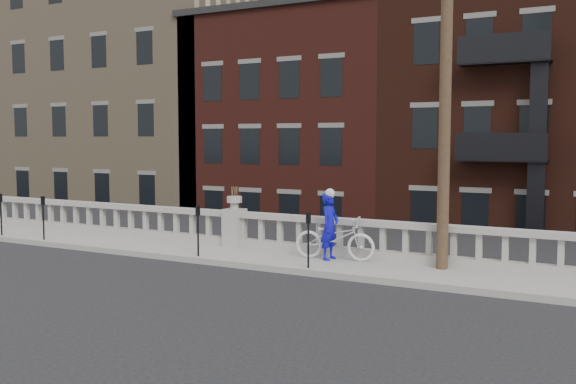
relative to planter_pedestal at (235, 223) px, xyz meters
name	(u,v)px	position (x,y,z in m)	size (l,w,h in m)	color
ground	(145,277)	(0.00, -3.95, -0.83)	(120.00, 120.00, 0.00)	black
sidewalk	(216,254)	(0.00, -0.95, -0.76)	(32.00, 2.20, 0.15)	#9C9991
balustrade	(235,230)	(0.00, 0.00, -0.19)	(28.00, 0.34, 1.03)	#9C9991
planter_pedestal	(235,223)	(0.00, 0.00, 0.00)	(0.55, 0.55, 1.76)	#9C9991
lower_level	(433,151)	(0.56, 19.09, 1.80)	(80.00, 44.00, 20.80)	#605E59
utility_pole	(446,56)	(6.20, -0.35, 4.41)	(1.60, 0.28, 10.00)	#422D1E
parking_meter_a	(1,209)	(-7.86, -1.80, 0.17)	(0.10, 0.09, 1.36)	black
parking_meter_b	(43,213)	(-5.90, -1.80, 0.17)	(0.10, 0.09, 1.36)	black
parking_meter_c	(198,225)	(0.00, -1.80, 0.17)	(0.10, 0.09, 1.36)	black
parking_meter_d	(308,234)	(3.30, -1.80, 0.17)	(0.10, 0.09, 1.36)	black
bicycle	(335,238)	(3.42, -0.49, -0.12)	(0.75, 2.14, 1.12)	white
cyclist	(330,226)	(3.31, -0.56, 0.20)	(0.64, 0.42, 1.75)	#0E0BB3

